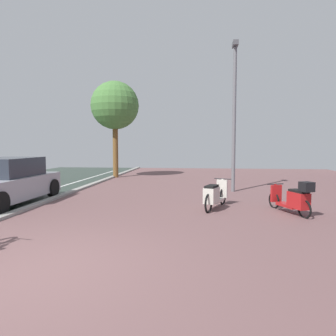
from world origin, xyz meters
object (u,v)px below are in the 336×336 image
Objects in this scene: scooter_near at (214,195)px; parked_car_near at (6,183)px; scooter_mid at (294,199)px; street_tree at (115,106)px; lamp_post at (234,110)px.

scooter_near is 0.45× the size of parked_car_near.
street_tree is at bearing 129.90° from scooter_mid.
scooter_near is 6.41m from parked_car_near.
lamp_post is 1.07× the size of street_tree.
scooter_mid is at bearing -73.42° from lamp_post.
parked_car_near is at bearing 178.77° from scooter_near.
street_tree reaches higher than parked_car_near.
scooter_near is at bearing -57.65° from street_tree.
scooter_mid is 0.42× the size of parked_car_near.
scooter_mid is 0.31× the size of street_tree.
parked_car_near is at bearing -155.78° from lamp_post.
scooter_mid is at bearing -50.10° from street_tree.
parked_car_near reaches higher than scooter_mid.
street_tree is (-7.18, 8.59, 3.57)m from scooter_mid.
scooter_mid is 4.92m from lamp_post.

